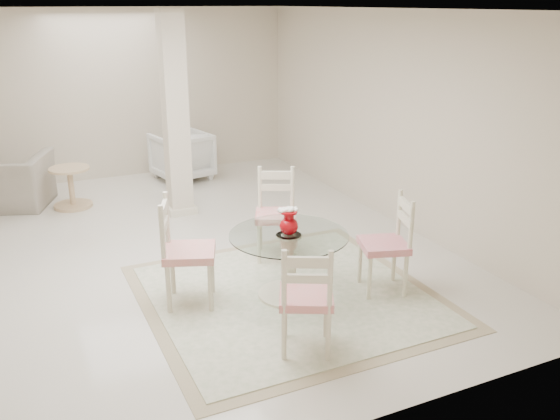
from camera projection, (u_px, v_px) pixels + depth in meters
name	position (u px, v px, depth m)	size (l,w,h in m)	color
ground	(170.00, 252.00, 6.95)	(7.00, 7.00, 0.00)	beige
room_shell	(160.00, 92.00, 6.33)	(6.02, 7.02, 2.71)	beige
column	(175.00, 116.00, 7.81)	(0.30, 0.30, 2.70)	beige
area_rug	(288.00, 296.00, 5.89)	(2.78, 2.78, 0.02)	tan
dining_table	(289.00, 265.00, 5.78)	(1.15, 1.15, 0.66)	beige
red_vase	(289.00, 222.00, 5.63)	(0.21, 0.18, 0.28)	#A7050C
dining_chair_east	(391.00, 237.00, 5.83)	(0.56, 0.56, 1.11)	#F3EBC7
dining_chair_north	(276.00, 207.00, 6.65)	(0.60, 0.60, 1.13)	#F0E8C5
dining_chair_west	(181.00, 244.00, 5.56)	(0.61, 0.61, 1.19)	beige
dining_chair_south	(306.00, 292.00, 4.75)	(0.58, 0.58, 1.09)	beige
recliner_taupe	(5.00, 182.00, 8.34)	(1.16, 1.02, 0.76)	gray
armchair_white	(182.00, 156.00, 9.69)	(0.83, 0.85, 0.78)	silver
side_table	(71.00, 189.00, 8.38)	(0.56, 0.56, 0.58)	#D9AB85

